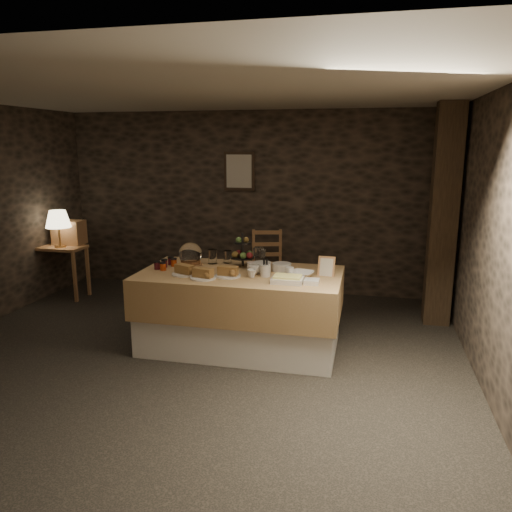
% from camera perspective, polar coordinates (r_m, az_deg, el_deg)
% --- Properties ---
extents(ground_plane, '(5.50, 5.00, 0.01)m').
position_cam_1_polar(ground_plane, '(5.31, -7.10, -11.06)').
color(ground_plane, black).
rests_on(ground_plane, ground).
extents(room_shell, '(5.52, 5.02, 2.60)m').
position_cam_1_polar(room_shell, '(4.90, -7.60, 5.94)').
color(room_shell, black).
rests_on(room_shell, ground).
extents(buffet_table, '(2.08, 1.11, 0.83)m').
position_cam_1_polar(buffet_table, '(5.27, -1.80, -5.58)').
color(buffet_table, silver).
rests_on(buffet_table, ground_plane).
extents(console_table, '(0.69, 0.39, 0.74)m').
position_cam_1_polar(console_table, '(7.51, -21.48, 0.08)').
color(console_table, '#9B6B3F').
rests_on(console_table, ground_plane).
extents(table_lamp, '(0.34, 0.34, 0.51)m').
position_cam_1_polar(table_lamp, '(7.36, -21.70, 3.90)').
color(table_lamp, '#B88747').
rests_on(table_lamp, console_table).
extents(wine_rack, '(0.42, 0.26, 0.34)m').
position_cam_1_polar(wine_rack, '(7.58, -20.59, 2.56)').
color(wine_rack, '#9B6B3F').
rests_on(wine_rack, console_table).
extents(chair, '(0.54, 0.52, 0.74)m').
position_cam_1_polar(chair, '(7.04, 1.44, -1.38)').
color(chair, '#9B6B3F').
rests_on(chair, ground_plane).
extents(timber_column, '(0.30, 0.30, 2.60)m').
position_cam_1_polar(timber_column, '(6.25, 20.61, 4.25)').
color(timber_column, black).
rests_on(timber_column, ground_plane).
extents(framed_picture, '(0.45, 0.04, 0.55)m').
position_cam_1_polar(framed_picture, '(7.27, -1.92, 9.67)').
color(framed_picture, '#312318').
rests_on(framed_picture, room_shell).
extents(plate_stack_a, '(0.19, 0.19, 0.10)m').
position_cam_1_polar(plate_stack_a, '(5.20, 0.70, -1.25)').
color(plate_stack_a, silver).
rests_on(plate_stack_a, buffet_table).
extents(plate_stack_b, '(0.20, 0.20, 0.08)m').
position_cam_1_polar(plate_stack_b, '(5.23, 2.97, -1.29)').
color(plate_stack_b, silver).
rests_on(plate_stack_b, buffet_table).
extents(cutlery_holder, '(0.10, 0.10, 0.12)m').
position_cam_1_polar(cutlery_holder, '(5.01, 1.07, -1.68)').
color(cutlery_holder, silver).
rests_on(cutlery_holder, buffet_table).
extents(cup_a, '(0.14, 0.14, 0.10)m').
position_cam_1_polar(cup_a, '(5.09, -0.24, -1.54)').
color(cup_a, silver).
rests_on(cup_a, buffet_table).
extents(cup_b, '(0.10, 0.10, 0.08)m').
position_cam_1_polar(cup_b, '(4.97, -0.50, -2.00)').
color(cup_b, silver).
rests_on(cup_b, buffet_table).
extents(mug_c, '(0.09, 0.09, 0.09)m').
position_cam_1_polar(mug_c, '(5.22, -0.54, -1.22)').
color(mug_c, silver).
rests_on(mug_c, buffet_table).
extents(mug_d, '(0.08, 0.08, 0.09)m').
position_cam_1_polar(mug_d, '(5.05, 3.84, -1.77)').
color(mug_d, silver).
rests_on(mug_d, buffet_table).
extents(bowl, '(0.28, 0.28, 0.06)m').
position_cam_1_polar(bowl, '(5.01, 5.24, -2.08)').
color(bowl, silver).
rests_on(bowl, buffet_table).
extents(cake_dome, '(0.26, 0.26, 0.26)m').
position_cam_1_polar(cake_dome, '(5.54, -7.50, 0.07)').
color(cake_dome, '#9B6B3F').
rests_on(cake_dome, buffet_table).
extents(fruit_stand, '(0.26, 0.26, 0.37)m').
position_cam_1_polar(fruit_stand, '(5.40, -1.50, 0.28)').
color(fruit_stand, black).
rests_on(fruit_stand, buffet_table).
extents(bread_platter_left, '(0.26, 0.26, 0.11)m').
position_cam_1_polar(bread_platter_left, '(5.13, -8.18, -1.69)').
color(bread_platter_left, silver).
rests_on(bread_platter_left, buffet_table).
extents(bread_platter_center, '(0.26, 0.26, 0.11)m').
position_cam_1_polar(bread_platter_center, '(4.96, -6.07, -2.13)').
color(bread_platter_center, silver).
rests_on(bread_platter_center, buffet_table).
extents(bread_platter_right, '(0.26, 0.26, 0.11)m').
position_cam_1_polar(bread_platter_right, '(5.02, -3.23, -1.91)').
color(bread_platter_right, silver).
rests_on(bread_platter_right, buffet_table).
extents(jam_jars, '(0.18, 0.32, 0.07)m').
position_cam_1_polar(jam_jars, '(5.46, -10.25, -0.92)').
color(jam_jars, '#4D131D').
rests_on(jam_jars, buffet_table).
extents(tart_dish, '(0.30, 0.22, 0.07)m').
position_cam_1_polar(tart_dish, '(4.80, 3.63, -2.67)').
color(tart_dish, silver).
rests_on(tart_dish, buffet_table).
extents(square_dish, '(0.14, 0.14, 0.04)m').
position_cam_1_polar(square_dish, '(4.77, 6.38, -2.93)').
color(square_dish, silver).
rests_on(square_dish, buffet_table).
extents(menu_frame, '(0.18, 0.09, 0.22)m').
position_cam_1_polar(menu_frame, '(5.07, 8.04, -1.27)').
color(menu_frame, '#9B6B3F').
rests_on(menu_frame, buffet_table).
extents(storage_jar_a, '(0.10, 0.10, 0.16)m').
position_cam_1_polar(storage_jar_a, '(5.56, -4.99, -0.06)').
color(storage_jar_a, white).
rests_on(storage_jar_a, buffet_table).
extents(storage_jar_b, '(0.09, 0.09, 0.14)m').
position_cam_1_polar(storage_jar_b, '(5.59, -3.28, -0.09)').
color(storage_jar_b, white).
rests_on(storage_jar_b, buffet_table).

